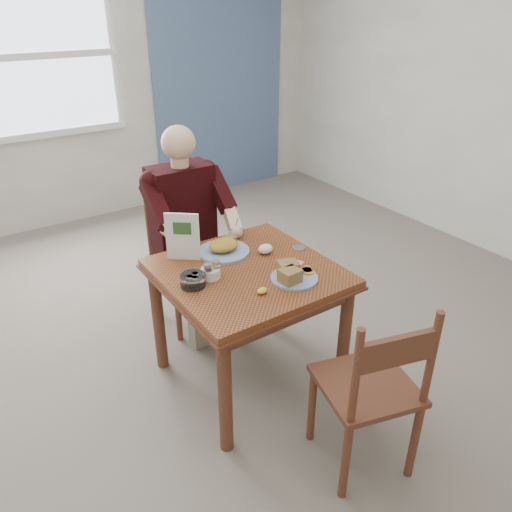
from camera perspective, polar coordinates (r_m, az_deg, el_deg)
floor at (r=3.15m, az=-0.85°, el=-13.53°), size 6.00×6.00×0.00m
wall_back at (r=5.19m, az=-20.54°, el=18.61°), size 5.50×0.00×5.50m
accent_panel at (r=5.79m, az=-4.15°, el=20.94°), size 1.60×0.02×2.80m
lemon_wedge at (r=2.49m, az=0.71°, el=-4.00°), size 0.06×0.04×0.03m
napkin at (r=2.87m, az=1.09°, el=0.82°), size 0.10×0.09×0.06m
metal_dish at (r=2.94m, az=4.93°, el=0.91°), size 0.10×0.10×0.01m
window at (r=5.06m, az=-25.42°, el=19.87°), size 1.72×0.04×1.42m
table at (r=2.77m, az=-0.95°, el=-3.55°), size 0.92×0.92×0.75m
chair_far at (r=3.46m, az=-8.19°, el=-0.11°), size 0.42×0.42×0.95m
chair_near at (r=2.41m, az=13.08°, el=-14.65°), size 0.52×0.52×0.95m
diner at (r=3.24m, az=-7.86°, el=4.48°), size 0.53×0.56×1.39m
near_plate at (r=2.61m, az=4.14°, el=-2.06°), size 0.28×0.27×0.08m
far_plate at (r=2.89m, az=-3.70°, el=0.97°), size 0.39×0.39×0.08m
caddy at (r=2.63m, az=-5.21°, el=-1.94°), size 0.12×0.12×0.08m
shakers at (r=2.62m, az=-4.98°, el=-1.61°), size 0.10×0.05×0.09m
creamer at (r=2.57m, az=-7.20°, el=-2.77°), size 0.14×0.14×0.06m
menu at (r=2.79m, az=-8.39°, el=2.23°), size 0.16×0.13×0.28m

